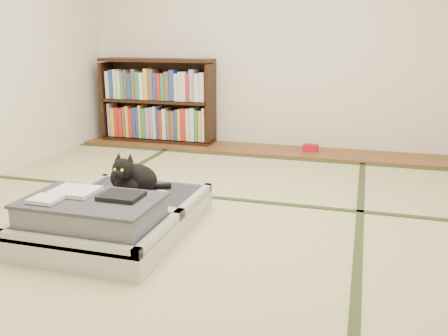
# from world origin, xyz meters

# --- Properties ---
(floor) EXTENTS (4.50, 4.50, 0.00)m
(floor) POSITION_xyz_m (0.00, 0.00, 0.00)
(floor) COLOR tan
(floor) RESTS_ON ground
(wood_strip) EXTENTS (4.00, 0.50, 0.02)m
(wood_strip) POSITION_xyz_m (0.00, 2.00, 0.01)
(wood_strip) COLOR brown
(wood_strip) RESTS_ON ground
(red_item) EXTENTS (0.15, 0.10, 0.07)m
(red_item) POSITION_xyz_m (0.48, 2.03, 0.06)
(red_item) COLOR #B50E1D
(red_item) RESTS_ON wood_strip
(tatami_borders) EXTENTS (4.00, 4.50, 0.01)m
(tatami_borders) POSITION_xyz_m (0.00, 0.49, 0.00)
(tatami_borders) COLOR #2D381E
(tatami_borders) RESTS_ON ground
(bookcase) EXTENTS (1.28, 0.29, 0.92)m
(bookcase) POSITION_xyz_m (-1.23, 2.07, 0.45)
(bookcase) COLOR black
(bookcase) RESTS_ON wood_strip
(suitcase) EXTENTS (0.84, 1.11, 0.33)m
(suitcase) POSITION_xyz_m (-0.41, -0.42, 0.12)
(suitcase) COLOR silver
(suitcase) RESTS_ON floor
(cat) EXTENTS (0.37, 0.37, 0.30)m
(cat) POSITION_xyz_m (-0.43, -0.13, 0.27)
(cat) COLOR black
(cat) RESTS_ON suitcase
(cable_coil) EXTENTS (0.12, 0.12, 0.03)m
(cable_coil) POSITION_xyz_m (-0.25, -0.10, 0.17)
(cable_coil) COLOR white
(cable_coil) RESTS_ON suitcase
(hanger) EXTENTS (0.41, 0.24, 0.01)m
(hanger) POSITION_xyz_m (-0.68, -0.22, 0.01)
(hanger) COLOR black
(hanger) RESTS_ON floor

